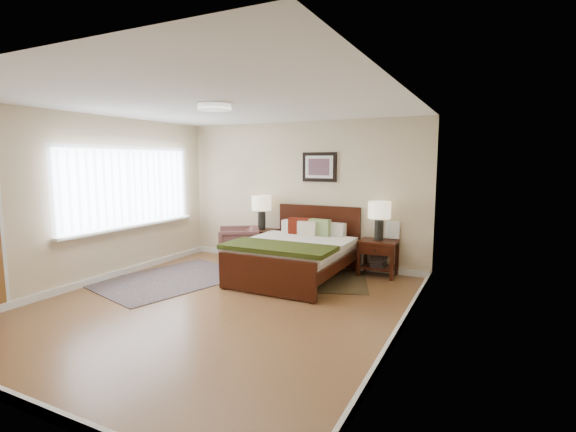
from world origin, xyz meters
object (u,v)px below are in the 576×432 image
Objects in this scene: lamp_left at (262,206)px; rug_persian at (172,279)px; nightstand_left at (261,236)px; lamp_right at (379,213)px; bed at (296,248)px; armchair at (239,245)px; nightstand_right at (378,254)px.

lamp_left is 0.28× the size of rug_persian.
nightstand_left is 0.97× the size of lamp_right.
lamp_left is at bearing 144.93° from bed.
lamp_left is at bearing 98.09° from armchair.
bed is at bearing 43.19° from rug_persian.
lamp_right is at bearing 0.00° from lamp_left.
rug_persian is at bearing -151.75° from bed.
lamp_left is 1.00× the size of lamp_right.
lamp_right reaches higher than rug_persian.
armchair reaches higher than rug_persian.
nightstand_right is 0.95× the size of lamp_right.
nightstand_right is (2.13, 0.01, -0.12)m from nightstand_left.
nightstand_left is 1.02× the size of nightstand_right.
lamp_right is (1.11, 0.72, 0.53)m from bed.
bed reaches higher than rug_persian.
nightstand_left is 0.97× the size of lamp_left.
nightstand_left reaches higher than rug_persian.
lamp_right is 3.40m from rug_persian.
nightstand_left is at bearing 82.28° from rug_persian.
armchair is at bearing -173.54° from lamp_right.
bed is 3.17× the size of lamp_right.
rug_persian is at bearing -112.40° from lamp_left.
nightstand_left is at bearing 95.89° from armchair.
bed is at bearing -35.07° from lamp_left.
lamp_right reaches higher than armchair.
nightstand_right is 0.65m from lamp_right.
lamp_left is 2.13m from lamp_right.
armchair is (-0.32, -0.28, -0.70)m from lamp_left.
nightstand_right is 2.23m from lamp_left.
lamp_right is 0.28× the size of rug_persian.
armchair is (-2.45, -0.27, -0.03)m from nightstand_right.
nightstand_left is 0.43m from armchair.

